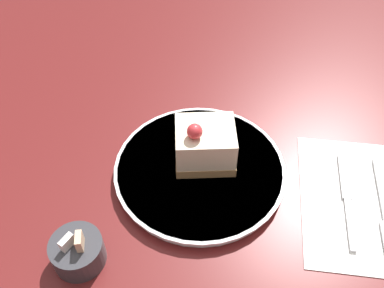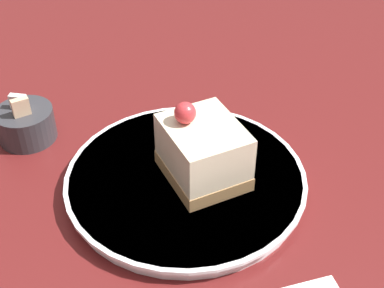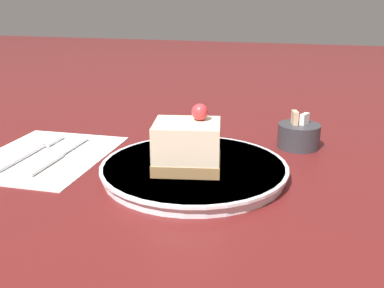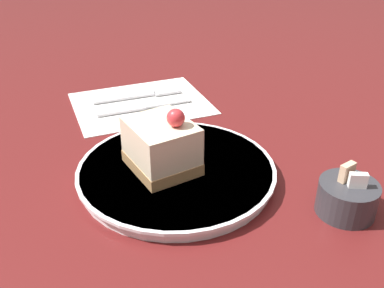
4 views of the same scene
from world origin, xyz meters
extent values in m
plane|color=#5B1919|center=(0.00, 0.00, 0.00)|extent=(4.00, 4.00, 0.00)
cylinder|color=white|center=(-0.02, 0.02, 0.01)|extent=(0.25, 0.25, 0.02)
cylinder|color=white|center=(-0.02, 0.02, 0.02)|extent=(0.26, 0.26, 0.00)
cube|color=#9E7547|center=(-0.03, 0.00, 0.03)|extent=(0.10, 0.09, 0.02)
cube|color=beige|center=(-0.03, 0.00, 0.06)|extent=(0.10, 0.09, 0.05)
sphere|color=red|center=(-0.01, 0.02, 0.09)|extent=(0.02, 0.02, 0.02)
cube|color=white|center=(-0.27, 0.03, 0.00)|extent=(0.20, 0.24, 0.00)
cube|color=silver|center=(-0.29, 0.00, 0.01)|extent=(0.02, 0.12, 0.00)
cube|color=silver|center=(-0.30, 0.08, 0.01)|extent=(0.02, 0.05, 0.00)
cube|color=silver|center=(-0.24, -0.02, 0.01)|extent=(0.02, 0.09, 0.00)
cube|color=silver|center=(-0.25, 0.07, 0.01)|extent=(0.01, 0.09, 0.00)
cylinder|color=#333338|center=(0.11, 0.19, 0.02)|extent=(0.07, 0.07, 0.04)
cube|color=#D8B28C|center=(0.10, 0.19, 0.05)|extent=(0.01, 0.02, 0.02)
cube|color=white|center=(0.12, 0.19, 0.05)|extent=(0.02, 0.02, 0.02)
camera|label=1|loc=(-0.08, 0.42, 0.53)|focal=40.00mm
camera|label=2|loc=(-0.44, 0.11, 0.40)|focal=50.00mm
camera|label=3|loc=(0.14, -0.51, 0.23)|focal=40.00mm
camera|label=4|loc=(0.43, -0.11, 0.32)|focal=40.00mm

